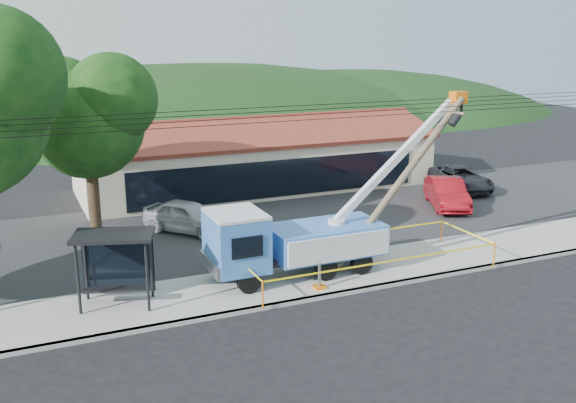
# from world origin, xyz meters

# --- Properties ---
(ground) EXTENTS (120.00, 120.00, 0.00)m
(ground) POSITION_xyz_m (0.00, 0.00, 0.00)
(ground) COLOR black
(ground) RESTS_ON ground
(curb) EXTENTS (60.00, 0.25, 0.15)m
(curb) POSITION_xyz_m (0.00, 2.10, 0.07)
(curb) COLOR #A4A39A
(curb) RESTS_ON ground
(sidewalk) EXTENTS (60.00, 4.00, 0.15)m
(sidewalk) POSITION_xyz_m (0.00, 4.00, 0.07)
(sidewalk) COLOR #A4A39A
(sidewalk) RESTS_ON ground
(parking_lot) EXTENTS (60.00, 12.00, 0.10)m
(parking_lot) POSITION_xyz_m (0.00, 12.00, 0.05)
(parking_lot) COLOR #28282B
(parking_lot) RESTS_ON ground
(strip_mall) EXTENTS (22.50, 8.53, 4.67)m
(strip_mall) POSITION_xyz_m (4.00, 19.98, 1.88)
(strip_mall) COLOR beige
(strip_mall) RESTS_ON ground
(tree_lot) EXTENTS (6.30, 5.60, 8.94)m
(tree_lot) POSITION_xyz_m (-7.00, 13.00, 6.21)
(tree_lot) COLOR #332316
(tree_lot) RESTS_ON ground
(hill_center) EXTENTS (89.60, 64.00, 32.00)m
(hill_center) POSITION_xyz_m (10.00, 55.00, 0.00)
(hill_center) COLOR #1A3312
(hill_center) RESTS_ON ground
(hill_east) EXTENTS (72.80, 52.00, 26.00)m
(hill_east) POSITION_xyz_m (30.00, 55.00, 0.00)
(hill_east) COLOR #1A3312
(hill_east) RESTS_ON ground
(utility_truck) EXTENTS (11.53, 3.95, 7.18)m
(utility_truck) POSITION_xyz_m (-0.38, 4.49, 1.70)
(utility_truck) COLOR black
(utility_truck) RESTS_ON ground
(leaning_pole) EXTENTS (6.24, 1.69, 7.13)m
(leaning_pole) POSITION_xyz_m (4.62, 4.05, 3.97)
(leaning_pole) COLOR brown
(leaning_pole) RESTS_ON ground
(bus_shelter) EXTENTS (3.21, 2.51, 2.71)m
(bus_shelter) POSITION_xyz_m (-7.38, 4.47, 2.15)
(bus_shelter) COLOR black
(bus_shelter) RESTS_ON ground
(caution_tape) EXTENTS (10.58, 3.67, 1.06)m
(caution_tape) POSITION_xyz_m (2.54, 3.67, 0.93)
(caution_tape) COLOR orange
(caution_tape) RESTS_ON ground
(car_silver) EXTENTS (4.45, 4.81, 1.60)m
(car_silver) POSITION_xyz_m (-2.68, 12.07, 0.00)
(car_silver) COLOR #B5B7BD
(car_silver) RESTS_ON ground
(car_red) EXTENTS (3.68, 5.30, 1.66)m
(car_red) POSITION_xyz_m (12.06, 10.69, 0.00)
(car_red) COLOR maroon
(car_red) RESTS_ON ground
(car_dark) EXTENTS (3.16, 5.58, 1.47)m
(car_dark) POSITION_xyz_m (15.48, 13.80, 0.00)
(car_dark) COLOR black
(car_dark) RESTS_ON ground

